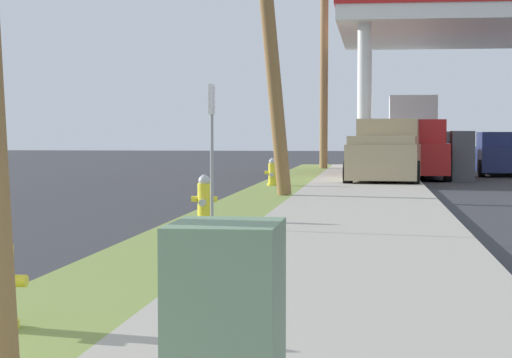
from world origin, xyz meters
TOP-DOWN VIEW (x-y plane):
  - fire_hydrant_second at (0.53, 11.75)m, footprint 0.42×0.38m
  - fire_hydrant_third at (0.52, 22.23)m, footprint 0.42×0.37m
  - utility_pole_background at (1.24, 34.93)m, footprint 0.40×1.40m
  - utility_cabinet at (2.50, 1.30)m, footprint 0.60×0.75m
  - street_sign_post at (0.87, 10.48)m, footprint 0.05×0.36m
  - car_navy_by_near_pump at (7.82, 32.30)m, footprint 1.95×4.51m
  - truck_white_at_forecourt at (4.87, 39.30)m, footprint 2.16×6.41m
  - truck_red_on_apron at (4.55, 29.20)m, footprint 2.20×5.43m
  - truck_tan_at_far_bay at (3.62, 25.95)m, footprint 2.50×5.54m

SIDE VIEW (x-z plane):
  - fire_hydrant_second at x=0.53m, z-range 0.07..0.82m
  - fire_hydrant_third at x=0.52m, z-range 0.07..0.82m
  - utility_cabinet at x=2.50m, z-range 0.08..1.04m
  - car_navy_by_near_pump at x=7.82m, z-range -0.07..1.51m
  - truck_red_on_apron at x=4.55m, z-range -0.07..1.90m
  - truck_tan_at_far_bay at x=3.62m, z-range -0.07..1.90m
  - truck_white_at_forecourt at x=4.87m, z-range -0.07..3.04m
  - street_sign_post at x=0.87m, z-range 0.57..2.69m
  - utility_pole_background at x=1.24m, z-range 0.20..9.93m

